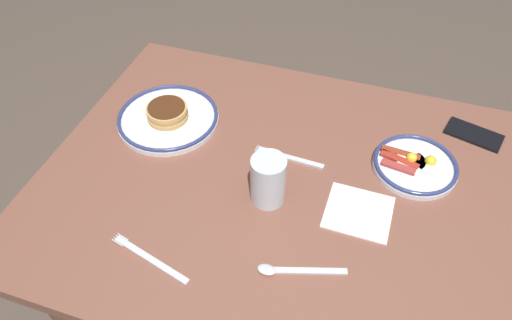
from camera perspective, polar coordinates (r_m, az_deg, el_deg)
The scene contains 10 objects.
ground_plane at distance 1.80m, azimuth 1.89°, elevation -18.12°, with size 6.00×6.00×0.00m, color brown.
dining_table at distance 1.28m, azimuth 2.53°, elevation -6.37°, with size 1.17×0.92×0.73m.
plate_near_main at distance 1.27m, azimuth 18.30°, elevation -0.54°, with size 0.21×0.21×0.04m.
plate_center_pancakes at distance 1.35m, azimuth -10.37°, elevation 5.02°, with size 0.28×0.28×0.05m.
drinking_glass at distance 1.11m, azimuth 1.45°, elevation -2.60°, with size 0.08×0.08×0.13m.
cell_phone at distance 1.42m, azimuth 24.37°, elevation 2.77°, with size 0.14×0.07×0.01m, color black.
paper_napkin at distance 1.14m, azimuth 12.02°, elevation -6.05°, with size 0.15×0.14×0.00m, color white.
fork_near at distance 1.24m, azimuth 3.89°, elevation 0.29°, with size 0.18×0.03×0.01m.
fork_far at distance 1.07m, azimuth -12.48°, elevation -11.31°, with size 0.20×0.07×0.01m.
tea_spoon at distance 1.03m, azimuth 3.94°, elevation -12.89°, with size 0.18×0.07×0.01m.
Camera 1 is at (-0.19, 0.75, 1.62)m, focal length 33.83 mm.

